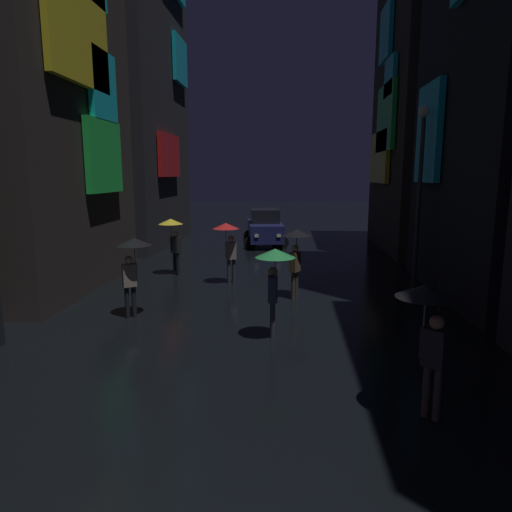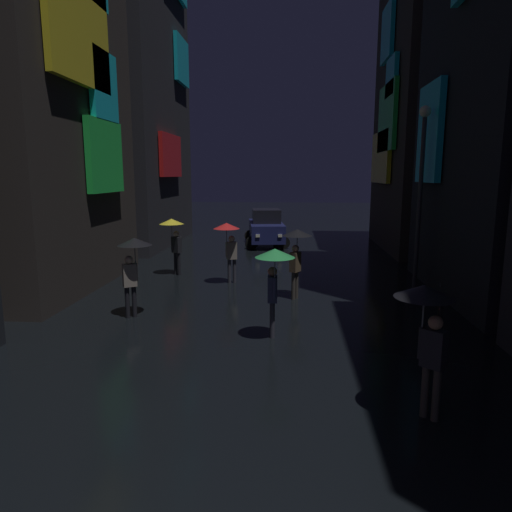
{
  "view_description": "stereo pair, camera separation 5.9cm",
  "coord_description": "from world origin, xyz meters",
  "px_view_note": "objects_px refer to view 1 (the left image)",
  "views": [
    {
      "loc": [
        0.83,
        -1.76,
        3.76
      ],
      "look_at": [
        0.0,
        9.4,
        1.74
      ],
      "focal_mm": 32.0,
      "sensor_mm": 36.0,
      "label": 1
    },
    {
      "loc": [
        0.89,
        -1.75,
        3.76
      ],
      "look_at": [
        0.0,
        9.4,
        1.74
      ],
      "focal_mm": 32.0,
      "sensor_mm": 36.0,
      "label": 2
    }
  ],
  "objects_px": {
    "pedestrian_foreground_right_black": "(133,255)",
    "pedestrian_near_crossing_red": "(228,236)",
    "pedestrian_far_right_black": "(429,314)",
    "bicycle_parked_at_storefront": "(439,311)",
    "pedestrian_midstreet_centre_black": "(296,244)",
    "pedestrian_midstreet_left_yellow": "(172,231)",
    "streetlamp_right_far": "(420,178)",
    "pedestrian_foreground_left_green": "(274,268)",
    "car_distant": "(265,228)"
  },
  "relations": [
    {
      "from": "pedestrian_midstreet_left_yellow",
      "to": "pedestrian_near_crossing_red",
      "type": "xyz_separation_m",
      "value": [
        2.25,
        -1.24,
        0.0
      ]
    },
    {
      "from": "pedestrian_midstreet_left_yellow",
      "to": "streetlamp_right_far",
      "type": "xyz_separation_m",
      "value": [
        8.54,
        -1.39,
        1.97
      ]
    },
    {
      "from": "bicycle_parked_at_storefront",
      "to": "pedestrian_midstreet_centre_black",
      "type": "bearing_deg",
      "value": 146.41
    },
    {
      "from": "pedestrian_midstreet_left_yellow",
      "to": "bicycle_parked_at_storefront",
      "type": "height_order",
      "value": "pedestrian_midstreet_left_yellow"
    },
    {
      "from": "bicycle_parked_at_storefront",
      "to": "car_distant",
      "type": "relative_size",
      "value": 0.41
    },
    {
      "from": "pedestrian_foreground_left_green",
      "to": "pedestrian_foreground_right_black",
      "type": "relative_size",
      "value": 1.0
    },
    {
      "from": "pedestrian_far_right_black",
      "to": "pedestrian_near_crossing_red",
      "type": "height_order",
      "value": "same"
    },
    {
      "from": "pedestrian_foreground_left_green",
      "to": "pedestrian_far_right_black",
      "type": "xyz_separation_m",
      "value": [
        2.45,
        -3.27,
        0.0
      ]
    },
    {
      "from": "pedestrian_foreground_left_green",
      "to": "pedestrian_midstreet_centre_black",
      "type": "relative_size",
      "value": 1.0
    },
    {
      "from": "pedestrian_midstreet_left_yellow",
      "to": "pedestrian_near_crossing_red",
      "type": "height_order",
      "value": "same"
    },
    {
      "from": "pedestrian_foreground_left_green",
      "to": "streetlamp_right_far",
      "type": "relative_size",
      "value": 0.36
    },
    {
      "from": "car_distant",
      "to": "streetlamp_right_far",
      "type": "height_order",
      "value": "streetlamp_right_far"
    },
    {
      "from": "pedestrian_foreground_right_black",
      "to": "pedestrian_near_crossing_red",
      "type": "xyz_separation_m",
      "value": [
        1.96,
        3.92,
        0.0
      ]
    },
    {
      "from": "pedestrian_midstreet_left_yellow",
      "to": "car_distant",
      "type": "distance_m",
      "value": 8.24
    },
    {
      "from": "pedestrian_midstreet_centre_black",
      "to": "bicycle_parked_at_storefront",
      "type": "relative_size",
      "value": 1.2
    },
    {
      "from": "pedestrian_midstreet_centre_black",
      "to": "pedestrian_midstreet_left_yellow",
      "type": "distance_m",
      "value": 5.44
    },
    {
      "from": "car_distant",
      "to": "streetlamp_right_far",
      "type": "bearing_deg",
      "value": -58.62
    },
    {
      "from": "pedestrian_midstreet_centre_black",
      "to": "pedestrian_midstreet_left_yellow",
      "type": "xyz_separation_m",
      "value": [
        -4.57,
        2.95,
        0.0
      ]
    },
    {
      "from": "pedestrian_foreground_right_black",
      "to": "car_distant",
      "type": "distance_m",
      "value": 13.11
    },
    {
      "from": "pedestrian_midstreet_left_yellow",
      "to": "pedestrian_far_right_black",
      "type": "height_order",
      "value": "same"
    },
    {
      "from": "pedestrian_far_right_black",
      "to": "pedestrian_near_crossing_red",
      "type": "xyz_separation_m",
      "value": [
        -4.24,
        8.56,
        0.0
      ]
    },
    {
      "from": "pedestrian_midstreet_centre_black",
      "to": "pedestrian_far_right_black",
      "type": "distance_m",
      "value": 7.12
    },
    {
      "from": "pedestrian_foreground_left_green",
      "to": "bicycle_parked_at_storefront",
      "type": "distance_m",
      "value": 4.46
    },
    {
      "from": "pedestrian_foreground_right_black",
      "to": "streetlamp_right_far",
      "type": "distance_m",
      "value": 9.29
    },
    {
      "from": "pedestrian_foreground_left_green",
      "to": "pedestrian_midstreet_centre_black",
      "type": "bearing_deg",
      "value": 81.5
    },
    {
      "from": "pedestrian_foreground_left_green",
      "to": "pedestrian_near_crossing_red",
      "type": "height_order",
      "value": "same"
    },
    {
      "from": "pedestrian_far_right_black",
      "to": "bicycle_parked_at_storefront",
      "type": "bearing_deg",
      "value": 69.81
    },
    {
      "from": "pedestrian_midstreet_centre_black",
      "to": "car_distant",
      "type": "xyz_separation_m",
      "value": [
        -1.53,
        10.58,
        -0.74
      ]
    },
    {
      "from": "pedestrian_far_right_black",
      "to": "pedestrian_near_crossing_red",
      "type": "relative_size",
      "value": 1.0
    },
    {
      "from": "pedestrian_foreground_right_black",
      "to": "pedestrian_midstreet_centre_black",
      "type": "height_order",
      "value": "same"
    },
    {
      "from": "car_distant",
      "to": "pedestrian_near_crossing_red",
      "type": "bearing_deg",
      "value": -95.08
    },
    {
      "from": "pedestrian_midstreet_left_yellow",
      "to": "streetlamp_right_far",
      "type": "bearing_deg",
      "value": -9.27
    },
    {
      "from": "pedestrian_foreground_right_black",
      "to": "streetlamp_right_far",
      "type": "relative_size",
      "value": 0.36
    },
    {
      "from": "pedestrian_near_crossing_red",
      "to": "bicycle_parked_at_storefront",
      "type": "distance_m",
      "value": 7.27
    },
    {
      "from": "pedestrian_foreground_right_black",
      "to": "pedestrian_midstreet_left_yellow",
      "type": "distance_m",
      "value": 5.17
    },
    {
      "from": "pedestrian_foreground_left_green",
      "to": "pedestrian_far_right_black",
      "type": "height_order",
      "value": "same"
    },
    {
      "from": "streetlamp_right_far",
      "to": "pedestrian_foreground_right_black",
      "type": "bearing_deg",
      "value": -155.45
    },
    {
      "from": "bicycle_parked_at_storefront",
      "to": "pedestrian_foreground_left_green",
      "type": "bearing_deg",
      "value": -163.53
    },
    {
      "from": "pedestrian_midstreet_centre_black",
      "to": "pedestrian_far_right_black",
      "type": "height_order",
      "value": "same"
    },
    {
      "from": "pedestrian_far_right_black",
      "to": "streetlamp_right_far",
      "type": "height_order",
      "value": "streetlamp_right_far"
    },
    {
      "from": "pedestrian_far_right_black",
      "to": "pedestrian_foreground_right_black",
      "type": "bearing_deg",
      "value": 143.22
    },
    {
      "from": "bicycle_parked_at_storefront",
      "to": "car_distant",
      "type": "xyz_separation_m",
      "value": [
        -5.1,
        12.94,
        0.54
      ]
    },
    {
      "from": "pedestrian_foreground_left_green",
      "to": "pedestrian_near_crossing_red",
      "type": "relative_size",
      "value": 1.0
    },
    {
      "from": "pedestrian_foreground_left_green",
      "to": "streetlamp_right_far",
      "type": "xyz_separation_m",
      "value": [
        4.5,
        5.13,
        1.97
      ]
    },
    {
      "from": "pedestrian_midstreet_centre_black",
      "to": "pedestrian_midstreet_left_yellow",
      "type": "bearing_deg",
      "value": 147.16
    },
    {
      "from": "pedestrian_near_crossing_red",
      "to": "streetlamp_right_far",
      "type": "height_order",
      "value": "streetlamp_right_far"
    },
    {
      "from": "pedestrian_foreground_right_black",
      "to": "pedestrian_midstreet_left_yellow",
      "type": "relative_size",
      "value": 1.0
    },
    {
      "from": "pedestrian_foreground_left_green",
      "to": "car_distant",
      "type": "bearing_deg",
      "value": 94.03
    },
    {
      "from": "pedestrian_far_right_black",
      "to": "bicycle_parked_at_storefront",
      "type": "xyz_separation_m",
      "value": [
        1.65,
        4.49,
        -1.28
      ]
    },
    {
      "from": "pedestrian_midstreet_centre_black",
      "to": "pedestrian_near_crossing_red",
      "type": "xyz_separation_m",
      "value": [
        -2.32,
        1.71,
        0.0
      ]
    }
  ]
}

